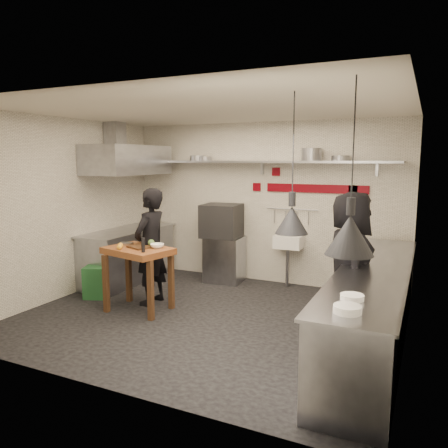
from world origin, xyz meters
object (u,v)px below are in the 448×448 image
at_px(oven_stand, 225,259).
at_px(chef_right, 350,265).
at_px(green_bin, 98,281).
at_px(prep_table, 139,279).
at_px(combi_oven, 222,221).
at_px(chef_left, 151,247).

bearing_deg(oven_stand, chef_right, -37.16).
bearing_deg(green_bin, oven_stand, 49.61).
height_order(oven_stand, green_bin, oven_stand).
distance_m(green_bin, chef_right, 3.89).
xyz_separation_m(oven_stand, green_bin, (-1.43, -1.68, -0.15)).
bearing_deg(prep_table, combi_oven, 90.75).
distance_m(green_bin, chef_left, 1.13).
bearing_deg(chef_right, chef_left, 70.87).
distance_m(oven_stand, chef_left, 1.71).
distance_m(oven_stand, combi_oven, 0.69).
xyz_separation_m(combi_oven, chef_left, (-0.43, -1.56, -0.22)).
relative_size(prep_table, chef_right, 0.52).
xyz_separation_m(oven_stand, chef_left, (-0.48, -1.57, 0.47)).
bearing_deg(prep_table, chef_right, 20.21).
relative_size(green_bin, chef_left, 0.29).
relative_size(combi_oven, chef_left, 0.37).
bearing_deg(oven_stand, chef_left, -111.89).
distance_m(combi_oven, prep_table, 2.04).
bearing_deg(combi_oven, oven_stand, -0.53).
relative_size(green_bin, prep_table, 0.54).
height_order(oven_stand, combi_oven, combi_oven).
distance_m(oven_stand, chef_right, 2.89).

